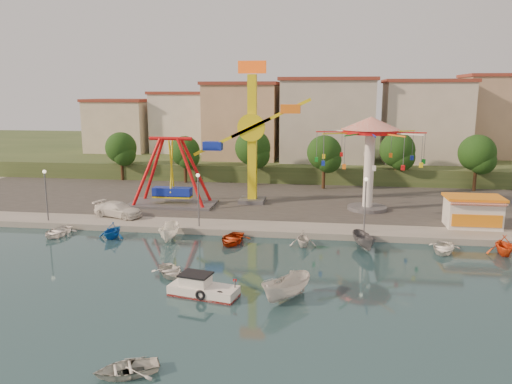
% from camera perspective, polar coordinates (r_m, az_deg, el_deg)
% --- Properties ---
extents(ground, '(200.00, 200.00, 0.00)m').
position_cam_1_polar(ground, '(36.34, 0.73, -10.67)').
color(ground, '#133036').
rests_on(ground, ground).
extents(quay_deck, '(200.00, 100.00, 0.60)m').
position_cam_1_polar(quay_deck, '(96.43, 5.46, 3.38)').
color(quay_deck, '#9E998E').
rests_on(quay_deck, ground).
extents(asphalt_pad, '(90.00, 28.00, 0.01)m').
position_cam_1_polar(asphalt_pad, '(64.87, 4.12, -0.24)').
color(asphalt_pad, '#4C4944').
rests_on(asphalt_pad, quay_deck).
extents(hill_terrace, '(200.00, 60.00, 3.00)m').
position_cam_1_polar(hill_terrace, '(101.23, 5.61, 4.44)').
color(hill_terrace, '#384C26').
rests_on(hill_terrace, ground).
extents(pirate_ship_ride, '(10.00, 5.00, 8.00)m').
position_cam_1_polar(pirate_ship_ride, '(58.55, -9.62, 2.14)').
color(pirate_ship_ride, '#59595E').
rests_on(pirate_ship_ride, quay_deck).
extents(kamikaze_tower, '(9.17, 3.10, 16.50)m').
position_cam_1_polar(kamikaze_tower, '(58.35, -0.00, 6.14)').
color(kamikaze_tower, '#59595E').
rests_on(kamikaze_tower, quay_deck).
extents(wave_swinger, '(11.60, 11.60, 10.40)m').
position_cam_1_polar(wave_swinger, '(56.34, 12.90, 5.55)').
color(wave_swinger, '#59595E').
rests_on(wave_swinger, quay_deck).
extents(booth_left, '(5.40, 3.78, 3.08)m').
position_cam_1_polar(booth_left, '(53.17, 23.54, -2.05)').
color(booth_left, white).
rests_on(booth_left, quay_deck).
extents(lamp_post_0, '(0.14, 0.14, 5.00)m').
position_cam_1_polar(lamp_post_0, '(55.35, -22.84, -0.50)').
color(lamp_post_0, '#59595E').
rests_on(lamp_post_0, quay_deck).
extents(lamp_post_1, '(0.14, 0.14, 5.00)m').
position_cam_1_polar(lamp_post_1, '(49.15, -6.59, -1.08)').
color(lamp_post_1, '#59595E').
rests_on(lamp_post_1, quay_deck).
extents(lamp_post_2, '(0.14, 0.14, 5.00)m').
position_cam_1_polar(lamp_post_2, '(47.73, 12.35, -1.64)').
color(lamp_post_2, '#59595E').
rests_on(lamp_post_2, quay_deck).
extents(tree_0, '(4.60, 4.60, 7.19)m').
position_cam_1_polar(tree_0, '(77.05, -15.18, 4.90)').
color(tree_0, '#382314').
rests_on(tree_0, quay_deck).
extents(tree_1, '(4.35, 4.35, 6.80)m').
position_cam_1_polar(tree_1, '(73.03, -8.13, 4.63)').
color(tree_1, '#382314').
rests_on(tree_1, quay_deck).
extents(tree_2, '(5.02, 5.02, 7.85)m').
position_cam_1_polar(tree_2, '(70.40, -0.38, 5.09)').
color(tree_2, '#382314').
rests_on(tree_2, quay_deck).
extents(tree_3, '(4.68, 4.68, 7.32)m').
position_cam_1_polar(tree_3, '(68.25, 7.80, 4.47)').
color(tree_3, '#382314').
rests_on(tree_3, quay_deck).
extents(tree_4, '(4.86, 4.86, 7.60)m').
position_cam_1_polar(tree_4, '(71.86, 15.85, 4.65)').
color(tree_4, '#382314').
rests_on(tree_4, quay_deck).
extents(tree_5, '(4.83, 4.83, 7.54)m').
position_cam_1_polar(tree_5, '(72.15, 23.94, 4.09)').
color(tree_5, '#382314').
rests_on(tree_5, quay_deck).
extents(building_0, '(9.26, 9.53, 11.87)m').
position_cam_1_polar(building_0, '(88.06, -17.42, 7.81)').
color(building_0, beige).
rests_on(building_0, hill_terrace).
extents(building_1, '(12.33, 9.01, 8.63)m').
position_cam_1_polar(building_1, '(88.80, -8.78, 7.17)').
color(building_1, silver).
rests_on(building_1, hill_terrace).
extents(building_2, '(11.95, 9.28, 11.23)m').
position_cam_1_polar(building_2, '(86.42, -0.24, 8.05)').
color(building_2, tan).
rests_on(building_2, hill_terrace).
extents(building_3, '(12.59, 10.50, 9.20)m').
position_cam_1_polar(building_3, '(82.44, 9.04, 7.04)').
color(building_3, beige).
rests_on(building_3, hill_terrace).
extents(building_4, '(10.75, 9.23, 9.24)m').
position_cam_1_polar(building_4, '(87.09, 17.96, 6.87)').
color(building_4, beige).
rests_on(building_4, hill_terrace).
extents(building_5, '(12.77, 10.96, 11.21)m').
position_cam_1_polar(building_5, '(88.47, 26.78, 6.92)').
color(building_5, tan).
rests_on(building_5, hill_terrace).
extents(cabin_motorboat, '(4.98, 2.73, 1.66)m').
position_cam_1_polar(cabin_motorboat, '(34.77, -6.20, -10.99)').
color(cabin_motorboat, white).
rests_on(cabin_motorboat, ground).
extents(rowboat_a, '(3.77, 4.03, 0.68)m').
position_cam_1_polar(rowboat_a, '(38.66, -9.78, -8.91)').
color(rowboat_a, white).
rests_on(rowboat_a, ground).
extents(rowboat_b, '(3.87, 3.50, 0.66)m').
position_cam_1_polar(rowboat_b, '(26.69, -14.60, -18.94)').
color(rowboat_b, silver).
rests_on(rowboat_b, ground).
extents(skiff, '(3.95, 4.53, 1.70)m').
position_cam_1_polar(skiff, '(33.72, 3.51, -10.92)').
color(skiff, silver).
rests_on(skiff, ground).
extents(van, '(5.80, 3.65, 1.57)m').
position_cam_1_polar(van, '(54.93, -15.49, -1.93)').
color(van, white).
rests_on(van, quay_deck).
extents(moored_boat_0, '(2.92, 3.96, 0.79)m').
position_cam_1_polar(moored_boat_0, '(51.91, -21.80, -4.23)').
color(moored_boat_0, white).
rests_on(moored_boat_0, ground).
extents(moored_boat_1, '(2.90, 3.24, 1.55)m').
position_cam_1_polar(moored_boat_1, '(49.29, -16.13, -4.21)').
color(moored_boat_1, blue).
rests_on(moored_boat_1, ground).
extents(moored_boat_2, '(1.87, 4.22, 1.59)m').
position_cam_1_polar(moored_boat_2, '(47.28, -9.87, -4.55)').
color(moored_boat_2, white).
rests_on(moored_boat_2, ground).
extents(moored_boat_3, '(3.33, 4.30, 0.82)m').
position_cam_1_polar(moored_boat_3, '(45.95, -2.77, -5.36)').
color(moored_boat_3, '#BA330E').
rests_on(moored_boat_3, ground).
extents(moored_boat_4, '(2.67, 3.00, 1.45)m').
position_cam_1_polar(moored_boat_4, '(45.13, 5.39, -5.29)').
color(moored_boat_4, silver).
rests_on(moored_boat_4, ground).
extents(moored_boat_5, '(2.53, 4.06, 1.47)m').
position_cam_1_polar(moored_boat_5, '(45.23, 12.27, -5.46)').
color(moored_boat_5, '#58575C').
rests_on(moored_boat_5, ground).
extents(moored_boat_6, '(3.62, 4.31, 0.77)m').
position_cam_1_polar(moored_boat_6, '(46.35, 20.61, -5.99)').
color(moored_boat_6, white).
rests_on(moored_boat_6, ground).
extents(moored_boat_7, '(3.02, 3.43, 1.70)m').
position_cam_1_polar(moored_boat_7, '(47.56, 26.49, -5.45)').
color(moored_boat_7, '#ED4915').
rests_on(moored_boat_7, ground).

